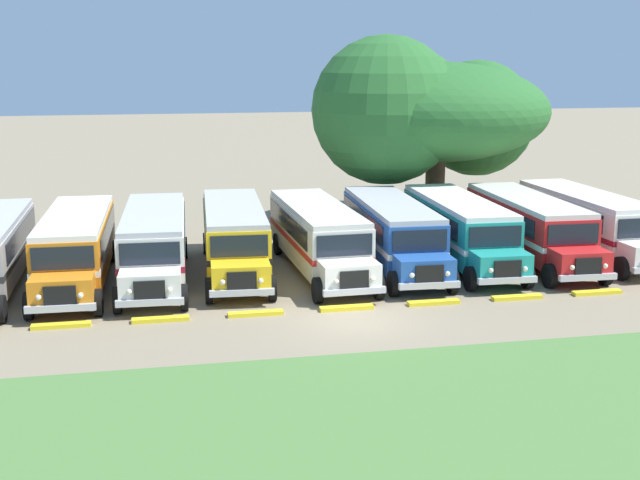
{
  "coord_description": "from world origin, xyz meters",
  "views": [
    {
      "loc": [
        -6.97,
        -27.49,
        9.17
      ],
      "look_at": [
        0.0,
        6.04,
        1.6
      ],
      "focal_mm": 47.0,
      "sensor_mm": 36.0,
      "label": 1
    }
  ],
  "objects_px": {
    "parked_bus_slot_4": "(319,234)",
    "parked_bus_slot_8": "(588,220)",
    "parked_bus_slot_5": "(392,230)",
    "parked_bus_slot_7": "(529,225)",
    "parked_bus_slot_6": "(459,227)",
    "parked_bus_slot_3": "(234,235)",
    "broad_shade_tree": "(427,111)",
    "parked_bus_slot_1": "(76,245)",
    "parked_bus_slot_2": "(154,241)"
  },
  "relations": [
    {
      "from": "parked_bus_slot_8",
      "to": "broad_shade_tree",
      "type": "xyz_separation_m",
      "value": [
        -5.13,
        8.61,
        4.61
      ]
    },
    {
      "from": "parked_bus_slot_3",
      "to": "parked_bus_slot_6",
      "type": "distance_m",
      "value": 10.17
    },
    {
      "from": "parked_bus_slot_4",
      "to": "parked_bus_slot_5",
      "type": "relative_size",
      "value": 1.0
    },
    {
      "from": "parked_bus_slot_6",
      "to": "parked_bus_slot_8",
      "type": "height_order",
      "value": "same"
    },
    {
      "from": "parked_bus_slot_2",
      "to": "parked_bus_slot_5",
      "type": "relative_size",
      "value": 1.0
    },
    {
      "from": "broad_shade_tree",
      "to": "parked_bus_slot_6",
      "type": "bearing_deg",
      "value": -98.96
    },
    {
      "from": "parked_bus_slot_2",
      "to": "parked_bus_slot_6",
      "type": "xyz_separation_m",
      "value": [
        13.58,
        0.22,
        0.0
      ]
    },
    {
      "from": "parked_bus_slot_1",
      "to": "parked_bus_slot_3",
      "type": "height_order",
      "value": "same"
    },
    {
      "from": "parked_bus_slot_4",
      "to": "parked_bus_slot_6",
      "type": "relative_size",
      "value": 1.0
    },
    {
      "from": "parked_bus_slot_3",
      "to": "broad_shade_tree",
      "type": "bearing_deg",
      "value": 130.05
    },
    {
      "from": "parked_bus_slot_1",
      "to": "broad_shade_tree",
      "type": "relative_size",
      "value": 0.82
    },
    {
      "from": "parked_bus_slot_3",
      "to": "parked_bus_slot_5",
      "type": "distance_m",
      "value": 7.0
    },
    {
      "from": "parked_bus_slot_1",
      "to": "parked_bus_slot_8",
      "type": "height_order",
      "value": "same"
    },
    {
      "from": "parked_bus_slot_5",
      "to": "parked_bus_slot_7",
      "type": "distance_m",
      "value": 6.47
    },
    {
      "from": "parked_bus_slot_2",
      "to": "broad_shade_tree",
      "type": "bearing_deg",
      "value": 124.17
    },
    {
      "from": "parked_bus_slot_4",
      "to": "parked_bus_slot_8",
      "type": "relative_size",
      "value": 1.0
    },
    {
      "from": "parked_bus_slot_5",
      "to": "parked_bus_slot_8",
      "type": "relative_size",
      "value": 1.0
    },
    {
      "from": "parked_bus_slot_7",
      "to": "broad_shade_tree",
      "type": "height_order",
      "value": "broad_shade_tree"
    },
    {
      "from": "parked_bus_slot_4",
      "to": "parked_bus_slot_1",
      "type": "bearing_deg",
      "value": -91.85
    },
    {
      "from": "broad_shade_tree",
      "to": "parked_bus_slot_1",
      "type": "bearing_deg",
      "value": -153.0
    },
    {
      "from": "parked_bus_slot_7",
      "to": "parked_bus_slot_8",
      "type": "relative_size",
      "value": 1.0
    },
    {
      "from": "parked_bus_slot_5",
      "to": "parked_bus_slot_7",
      "type": "height_order",
      "value": "same"
    },
    {
      "from": "parked_bus_slot_6",
      "to": "parked_bus_slot_1",
      "type": "bearing_deg",
      "value": -87.09
    },
    {
      "from": "parked_bus_slot_5",
      "to": "parked_bus_slot_8",
      "type": "height_order",
      "value": "same"
    },
    {
      "from": "parked_bus_slot_2",
      "to": "parked_bus_slot_1",
      "type": "bearing_deg",
      "value": -86.09
    },
    {
      "from": "parked_bus_slot_5",
      "to": "parked_bus_slot_7",
      "type": "relative_size",
      "value": 1.0
    },
    {
      "from": "parked_bus_slot_2",
      "to": "parked_bus_slot_5",
      "type": "xyz_separation_m",
      "value": [
        10.4,
        0.12,
        0.0
      ]
    },
    {
      "from": "parked_bus_slot_3",
      "to": "parked_bus_slot_8",
      "type": "bearing_deg",
      "value": 93.41
    },
    {
      "from": "parked_bus_slot_1",
      "to": "parked_bus_slot_4",
      "type": "relative_size",
      "value": 1.0
    },
    {
      "from": "parked_bus_slot_1",
      "to": "parked_bus_slot_2",
      "type": "xyz_separation_m",
      "value": [
        3.15,
        0.07,
        0.0
      ]
    },
    {
      "from": "parked_bus_slot_3",
      "to": "broad_shade_tree",
      "type": "height_order",
      "value": "broad_shade_tree"
    },
    {
      "from": "parked_bus_slot_1",
      "to": "parked_bus_slot_3",
      "type": "distance_m",
      "value": 6.6
    },
    {
      "from": "parked_bus_slot_3",
      "to": "parked_bus_slot_8",
      "type": "xyz_separation_m",
      "value": [
        16.71,
        -0.01,
        0.0
      ]
    },
    {
      "from": "parked_bus_slot_4",
      "to": "parked_bus_slot_7",
      "type": "relative_size",
      "value": 1.0
    },
    {
      "from": "parked_bus_slot_2",
      "to": "parked_bus_slot_3",
      "type": "height_order",
      "value": "same"
    },
    {
      "from": "parked_bus_slot_6",
      "to": "parked_bus_slot_4",
      "type": "bearing_deg",
      "value": -85.33
    },
    {
      "from": "parked_bus_slot_2",
      "to": "broad_shade_tree",
      "type": "distance_m",
      "value": 18.17
    },
    {
      "from": "parked_bus_slot_3",
      "to": "parked_bus_slot_8",
      "type": "relative_size",
      "value": 1.01
    },
    {
      "from": "parked_bus_slot_2",
      "to": "parked_bus_slot_4",
      "type": "bearing_deg",
      "value": 91.9
    },
    {
      "from": "parked_bus_slot_2",
      "to": "parked_bus_slot_7",
      "type": "xyz_separation_m",
      "value": [
        16.86,
        -0.0,
        0.0
      ]
    },
    {
      "from": "parked_bus_slot_4",
      "to": "parked_bus_slot_5",
      "type": "xyz_separation_m",
      "value": [
        3.4,
        0.22,
        0.0
      ]
    },
    {
      "from": "parked_bus_slot_7",
      "to": "parked_bus_slot_8",
      "type": "xyz_separation_m",
      "value": [
        3.26,
        0.57,
        0.0
      ]
    },
    {
      "from": "parked_bus_slot_4",
      "to": "broad_shade_tree",
      "type": "height_order",
      "value": "broad_shade_tree"
    },
    {
      "from": "parked_bus_slot_2",
      "to": "broad_shade_tree",
      "type": "height_order",
      "value": "broad_shade_tree"
    },
    {
      "from": "parked_bus_slot_8",
      "to": "broad_shade_tree",
      "type": "relative_size",
      "value": 0.82
    },
    {
      "from": "parked_bus_slot_8",
      "to": "broad_shade_tree",
      "type": "height_order",
      "value": "broad_shade_tree"
    },
    {
      "from": "broad_shade_tree",
      "to": "parked_bus_slot_5",
      "type": "bearing_deg",
      "value": -116.89
    },
    {
      "from": "parked_bus_slot_6",
      "to": "parked_bus_slot_7",
      "type": "bearing_deg",
      "value": 88.13
    },
    {
      "from": "parked_bus_slot_8",
      "to": "parked_bus_slot_4",
      "type": "bearing_deg",
      "value": -87.8
    },
    {
      "from": "parked_bus_slot_1",
      "to": "parked_bus_slot_5",
      "type": "bearing_deg",
      "value": 92.34
    }
  ]
}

